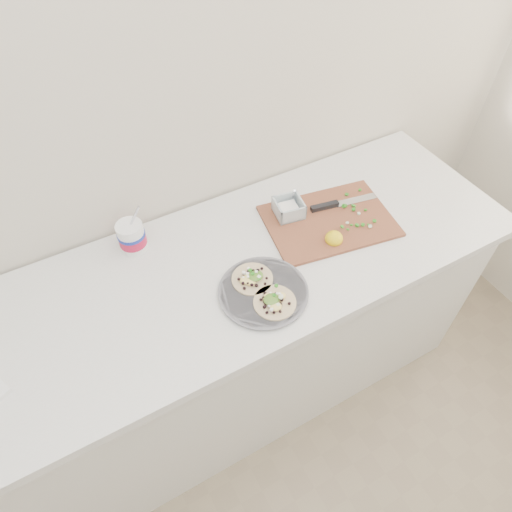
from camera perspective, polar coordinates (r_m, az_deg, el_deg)
counter at (r=1.82m, az=-9.12°, el=-12.66°), size 2.44×0.66×0.90m
taco_plate at (r=1.40m, az=0.91°, el=-4.31°), size 0.28×0.28×0.04m
tub at (r=1.54m, az=-15.23°, el=2.63°), size 0.09×0.09×0.20m
cutboard at (r=1.63m, az=8.77°, el=4.84°), size 0.48×0.37×0.07m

